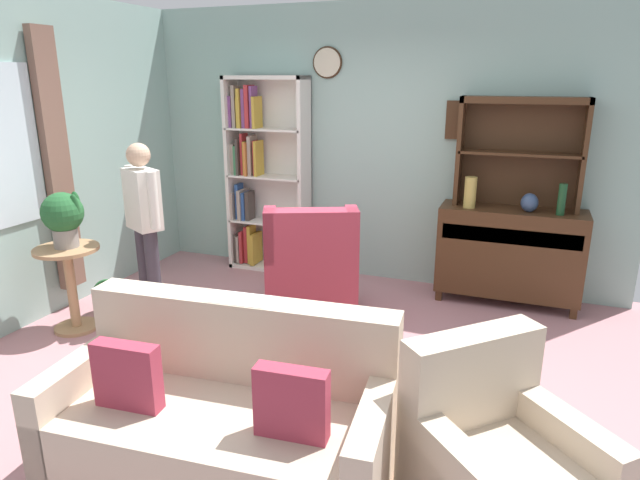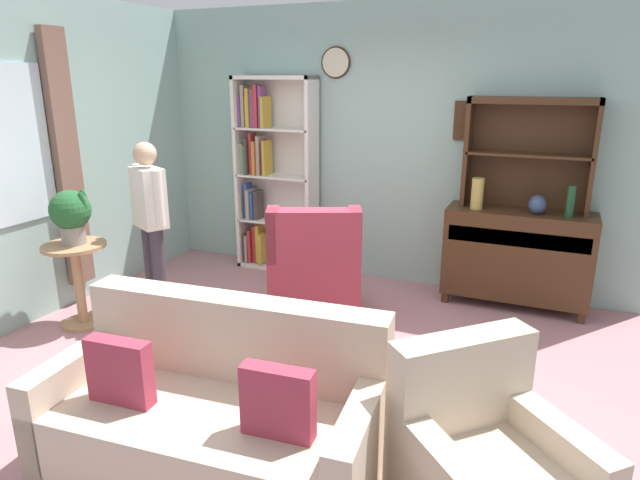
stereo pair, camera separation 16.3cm
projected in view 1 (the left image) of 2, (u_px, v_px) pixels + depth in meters
ground_plane at (298, 368)px, 4.10m from camera, size 5.40×4.60×0.02m
wall_back at (378, 146)px, 5.60m from camera, size 5.00×0.09×2.80m
wall_left at (15, 163)px, 4.53m from camera, size 0.16×4.20×2.80m
area_rug at (308, 393)px, 3.76m from camera, size 2.55×1.89×0.01m
bookshelf at (261, 176)px, 5.97m from camera, size 0.90×0.30×2.10m
sideboard at (509, 252)px, 5.15m from camera, size 1.30×0.45×0.92m
sideboard_hutch at (521, 138)px, 4.94m from camera, size 1.10×0.26×1.00m
vase_tall at (470, 192)px, 5.05m from camera, size 0.11×0.11×0.29m
vase_round at (529, 203)px, 4.90m from camera, size 0.15×0.15×0.17m
bottle_wine at (562, 199)px, 4.78m from camera, size 0.07×0.07×0.28m
couch_floral at (224, 419)px, 2.96m from camera, size 1.87×1.00×0.90m
armchair_floral at (500, 467)px, 2.63m from camera, size 1.08×1.08×0.88m
wingback_chair at (311, 278)px, 4.83m from camera, size 1.04×1.05×1.05m
plant_stand at (70, 280)px, 4.60m from camera, size 0.52×0.52×0.74m
potted_plant_large at (64, 216)px, 4.46m from camera, size 0.33×0.33×0.46m
potted_plant_small at (107, 293)px, 4.99m from camera, size 0.23×0.23×0.32m
person_reading at (144, 219)px, 4.74m from camera, size 0.50×0.34×1.56m
coffee_table at (295, 338)px, 3.78m from camera, size 0.80×0.50×0.42m
book_stack at (283, 317)px, 3.84m from camera, size 0.22×0.16×0.09m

